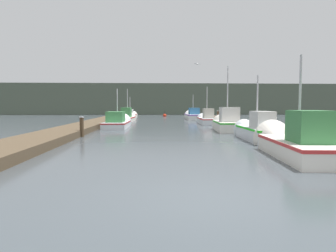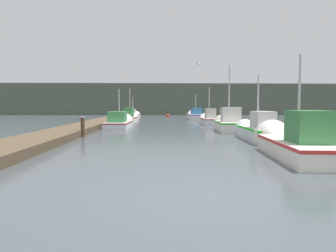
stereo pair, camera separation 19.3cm
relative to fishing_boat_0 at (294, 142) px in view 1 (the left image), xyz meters
name	(u,v)px [view 1 (the left image)]	position (x,y,z in m)	size (l,w,h in m)	color
ground_plane	(214,200)	(-3.92, -4.98, -0.45)	(200.00, 200.00, 0.00)	#3D4449
dock_left	(80,128)	(-10.27, 11.02, -0.26)	(2.31, 40.00, 0.38)	#4C3D2B
dock_right	(256,127)	(2.43, 11.02, -0.26)	(2.31, 40.00, 0.38)	#4C3D2B
distant_shore_ridge	(159,100)	(-3.92, 54.44, 2.54)	(120.00, 16.00, 5.97)	#4C5647
fishing_boat_0	(294,142)	(0.00, 0.00, 0.00)	(2.21, 5.63, 4.02)	silver
fishing_boat_1	(256,130)	(0.27, 4.69, 0.04)	(1.50, 4.93, 3.59)	silver
fishing_boat_2	(227,123)	(0.12, 10.35, 0.06)	(1.98, 5.07, 4.93)	silver
fishing_boat_3	(118,122)	(-7.93, 14.31, -0.06)	(1.86, 5.91, 3.68)	silver
fishing_boat_4	(206,119)	(0.12, 18.44, -0.02)	(1.65, 5.82, 3.92)	silver
fishing_boat_5	(128,117)	(-7.91, 23.25, 0.01)	(1.67, 4.91, 3.99)	silver
fishing_boat_6	(193,116)	(-0.03, 27.52, 0.02)	(1.76, 5.72, 3.59)	silver
fishing_boat_7	(130,115)	(-8.28, 31.86, -0.05)	(1.82, 6.07, 3.32)	silver
mooring_piling_0	(218,117)	(1.46, 19.31, 0.18)	(0.28, 0.28, 1.25)	#473523
mooring_piling_1	(82,127)	(-9.06, 6.50, 0.13)	(0.26, 0.26, 1.14)	#473523
mooring_piling_3	(207,115)	(1.17, 23.61, 0.17)	(0.34, 0.34, 1.23)	#473523
channel_buoy	(165,115)	(-3.22, 37.39, -0.29)	(0.56, 0.56, 1.06)	red
seagull_lead	(197,64)	(-1.14, 16.19, 4.98)	(0.55, 0.28, 0.12)	white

